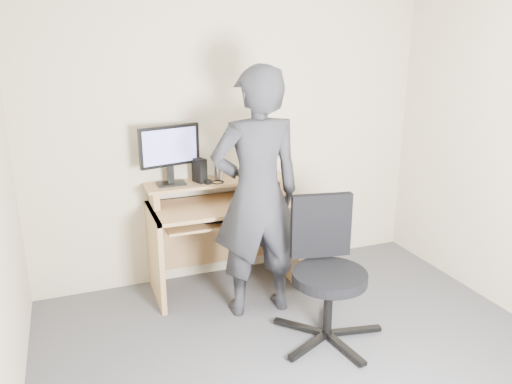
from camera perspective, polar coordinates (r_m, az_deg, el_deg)
ground at (r=3.34m, az=8.01°, el=-20.87°), size 3.50×3.50×0.00m
back_wall at (r=4.32m, az=-2.53°, el=6.48°), size 3.50×0.02×2.50m
desk at (r=4.25m, az=-4.02°, el=-3.60°), size 1.20×0.60×0.91m
monitor at (r=4.04m, az=-9.82°, el=4.79°), size 0.50×0.16×0.49m
external_drive at (r=4.13m, az=-6.48°, el=2.48°), size 0.11×0.15×0.20m
travel_mug at (r=4.20m, az=-4.31°, el=2.55°), size 0.09×0.09×0.17m
smartphone at (r=4.28m, az=-0.03°, el=1.78°), size 0.07×0.13×0.01m
charger at (r=4.09m, az=-5.48°, el=1.15°), size 0.06×0.05×0.03m
headphones at (r=4.24m, az=-5.46°, el=1.60°), size 0.17×0.17×0.06m
keyboard at (r=4.06m, az=-2.85°, el=-2.76°), size 0.47×0.22×0.03m
mouse at (r=4.11m, az=1.00°, el=-0.97°), size 0.11×0.08×0.04m
office_chair at (r=3.54m, az=8.04°, el=-8.29°), size 0.78×0.77×0.98m
person at (r=3.68m, az=0.09°, el=-0.32°), size 0.71×0.48×1.89m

